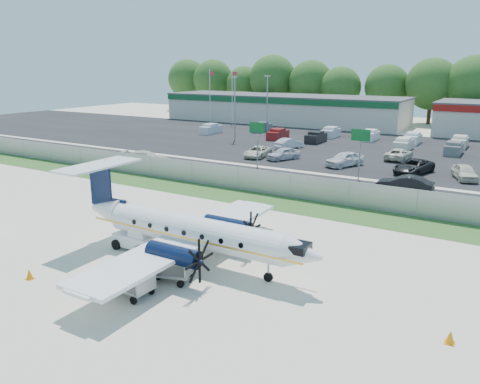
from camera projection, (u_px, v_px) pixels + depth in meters
The scene contains 30 objects.
ground at pixel (187, 253), 27.07m from camera, with size 170.00×170.00×0.00m, color beige.
grass_verge at pixel (279, 203), 37.01m from camera, with size 170.00×4.00×0.02m, color #2D561E.
access_road at pixel (313, 184), 42.81m from camera, with size 170.00×8.00×0.02m, color black.
parking_lot at pixel (375, 150), 60.21m from camera, with size 170.00×32.00×0.02m, color black.
perimeter_fence at pixel (290, 186), 38.41m from camera, with size 120.00×0.06×1.99m.
building_west at pixel (282, 109), 89.64m from camera, with size 46.40×12.40×5.24m.
sign_left at pixel (257, 134), 49.07m from camera, with size 1.80×0.26×5.00m.
sign_mid at pixel (360, 142), 43.62m from camera, with size 1.80×0.26×5.00m.
flagpole_west at pixel (210, 93), 88.98m from camera, with size 1.06×0.12×10.00m.
flagpole_east at pixel (233, 93), 86.50m from camera, with size 1.06×0.12×10.00m.
light_pole_nw at pixel (235, 104), 67.11m from camera, with size 0.90×0.35×9.09m.
light_pole_sw at pixel (267, 100), 75.40m from camera, with size 0.90×0.35×9.09m.
tree_line at pixel (424, 124), 88.39m from camera, with size 112.00×6.00×14.00m, color #254F17, non-canonical shape.
aircraft at pixel (190, 230), 25.43m from camera, with size 15.38×15.21×4.81m.
pushback_tug at pixel (138, 238), 27.62m from camera, with size 2.58×1.85×1.38m.
baggage_cart_near at pixel (131, 285), 21.99m from camera, with size 2.13×1.34×1.09m.
baggage_cart_far at pixel (170, 271), 23.46m from camera, with size 2.41×1.86×1.11m.
cone_nose at pixel (450, 337), 18.22m from camera, with size 0.39×0.39×0.56m.
cone_port_wing at pixel (29, 274), 23.75m from camera, with size 0.39×0.39×0.55m.
cone_starboard_wing at pixel (210, 224), 31.45m from camera, with size 0.35×0.35×0.50m.
road_car_west at pixel (146, 166), 50.93m from camera, with size 2.23×5.50×1.60m, color beige.
road_car_mid at pixel (404, 193), 39.81m from camera, with size 1.64×4.71×1.55m, color black.
parked_car_a at pixel (258, 157), 55.79m from camera, with size 2.14×4.64×1.29m, color beige.
parked_car_b at pixel (283, 160), 54.23m from camera, with size 1.70×4.22×1.44m, color silver.
parked_car_c at pixel (344, 166), 50.63m from camera, with size 1.90×4.73×1.61m, color silver.
parked_car_d at pixel (413, 174), 47.18m from camera, with size 2.42×5.24×1.46m, color black.
parked_car_e at pixel (464, 180), 44.70m from camera, with size 1.71×4.26×1.45m, color beige.
parked_car_f at pixel (289, 149), 61.48m from camera, with size 1.48×4.25×1.40m, color silver.
parked_car_g at pixel (398, 160), 54.11m from camera, with size 2.24×4.85×1.35m, color beige.
far_parking_rows at pixel (385, 145), 64.36m from camera, with size 56.00×10.00×1.60m, color gray, non-canonical shape.
Camera 1 is at (15.58, -20.05, 10.47)m, focal length 35.00 mm.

